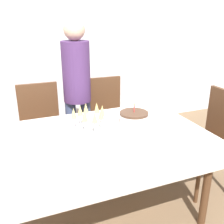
{
  "coord_description": "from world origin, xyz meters",
  "views": [
    {
      "loc": [
        -0.59,
        -1.7,
        1.6
      ],
      "look_at": [
        0.14,
        0.1,
        0.88
      ],
      "focal_mm": 42.0,
      "sensor_mm": 36.0,
      "label": 1
    }
  ],
  "objects_px": {
    "dining_chair_far_left": "(42,128)",
    "person_standing": "(77,84)",
    "birthday_cake": "(134,118)",
    "plate_stack_main": "(120,139)",
    "dining_chair_far_right": "(106,118)",
    "dining_chair_right_end": "(212,136)",
    "champagne_tray": "(90,118)"
  },
  "relations": [
    {
      "from": "dining_chair_far_right",
      "to": "person_standing",
      "type": "distance_m",
      "value": 0.51
    },
    {
      "from": "person_standing",
      "to": "dining_chair_far_left",
      "type": "bearing_deg",
      "value": -175.77
    },
    {
      "from": "dining_chair_far_left",
      "to": "person_standing",
      "type": "relative_size",
      "value": 0.61
    },
    {
      "from": "dining_chair_far_left",
      "to": "champagne_tray",
      "type": "distance_m",
      "value": 0.81
    },
    {
      "from": "dining_chair_far_left",
      "to": "champagne_tray",
      "type": "relative_size",
      "value": 2.86
    },
    {
      "from": "champagne_tray",
      "to": "dining_chair_far_right",
      "type": "bearing_deg",
      "value": 60.04
    },
    {
      "from": "dining_chair_far_right",
      "to": "plate_stack_main",
      "type": "relative_size",
      "value": 3.96
    },
    {
      "from": "birthday_cake",
      "to": "person_standing",
      "type": "distance_m",
      "value": 0.82
    },
    {
      "from": "dining_chair_right_end",
      "to": "birthday_cake",
      "type": "xyz_separation_m",
      "value": [
        -0.79,
        0.07,
        0.28
      ]
    },
    {
      "from": "dining_chair_far_right",
      "to": "champagne_tray",
      "type": "xyz_separation_m",
      "value": [
        -0.39,
        -0.68,
        0.31
      ]
    },
    {
      "from": "dining_chair_far_right",
      "to": "birthday_cake",
      "type": "xyz_separation_m",
      "value": [
        -0.03,
        -0.73,
        0.28
      ]
    },
    {
      "from": "dining_chair_far_right",
      "to": "dining_chair_right_end",
      "type": "bearing_deg",
      "value": -46.87
    },
    {
      "from": "dining_chair_far_left",
      "to": "person_standing",
      "type": "xyz_separation_m",
      "value": [
        0.39,
        0.03,
        0.41
      ]
    },
    {
      "from": "dining_chair_far_left",
      "to": "plate_stack_main",
      "type": "bearing_deg",
      "value": -66.6
    },
    {
      "from": "dining_chair_far_left",
      "to": "dining_chair_right_end",
      "type": "distance_m",
      "value": 1.66
    },
    {
      "from": "dining_chair_far_right",
      "to": "dining_chair_right_end",
      "type": "xyz_separation_m",
      "value": [
        0.76,
        -0.81,
        0.0
      ]
    },
    {
      "from": "birthday_cake",
      "to": "plate_stack_main",
      "type": "bearing_deg",
      "value": -132.24
    },
    {
      "from": "dining_chair_far_right",
      "to": "plate_stack_main",
      "type": "distance_m",
      "value": 1.06
    },
    {
      "from": "dining_chair_far_left",
      "to": "dining_chair_far_right",
      "type": "xyz_separation_m",
      "value": [
        0.7,
        -0.0,
        0.0
      ]
    },
    {
      "from": "dining_chair_right_end",
      "to": "champagne_tray",
      "type": "relative_size",
      "value": 2.86
    },
    {
      "from": "dining_chair_right_end",
      "to": "champagne_tray",
      "type": "distance_m",
      "value": 1.2
    },
    {
      "from": "birthday_cake",
      "to": "dining_chair_far_left",
      "type": "bearing_deg",
      "value": 132.15
    },
    {
      "from": "dining_chair_right_end",
      "to": "birthday_cake",
      "type": "bearing_deg",
      "value": 174.71
    },
    {
      "from": "dining_chair_right_end",
      "to": "plate_stack_main",
      "type": "height_order",
      "value": "dining_chair_right_end"
    },
    {
      "from": "champagne_tray",
      "to": "person_standing",
      "type": "xyz_separation_m",
      "value": [
        0.09,
        0.71,
        0.1
      ]
    },
    {
      "from": "birthday_cake",
      "to": "champagne_tray",
      "type": "distance_m",
      "value": 0.37
    },
    {
      "from": "dining_chair_far_left",
      "to": "dining_chair_right_end",
      "type": "height_order",
      "value": "same"
    },
    {
      "from": "birthday_cake",
      "to": "person_standing",
      "type": "bearing_deg",
      "value": 109.59
    },
    {
      "from": "dining_chair_far_left",
      "to": "birthday_cake",
      "type": "relative_size",
      "value": 4.14
    },
    {
      "from": "dining_chair_right_end",
      "to": "birthday_cake",
      "type": "relative_size",
      "value": 4.14
    },
    {
      "from": "champagne_tray",
      "to": "plate_stack_main",
      "type": "xyz_separation_m",
      "value": [
        0.13,
        -0.31,
        -0.06
      ]
    },
    {
      "from": "dining_chair_far_right",
      "to": "person_standing",
      "type": "bearing_deg",
      "value": 174.55
    }
  ]
}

